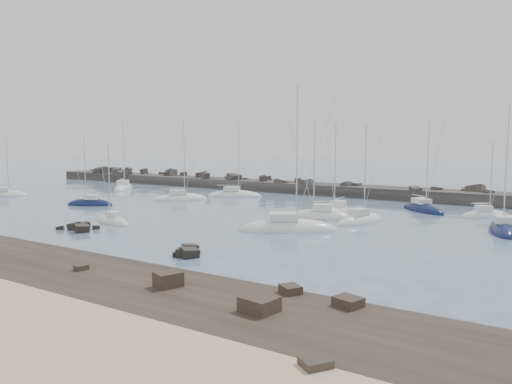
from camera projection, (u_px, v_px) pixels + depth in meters
ground at (160, 222)px, 59.45m from camera, size 400.00×400.00×0.00m
rock_cluster_near at (80, 229)px, 53.71m from camera, size 4.82×3.62×1.57m
rock_cluster_far at (188, 254)px, 42.35m from camera, size 2.96×3.27×1.46m
breakwater at (269, 189)px, 95.38m from camera, size 115.00×7.15×4.82m
sailboat_0 at (5, 196)px, 85.58m from camera, size 6.26×6.64×11.18m
sailboat_1 at (124, 188)px, 97.69m from camera, size 7.75×9.38×14.86m
sailboat_2 at (90, 204)px, 74.05m from camera, size 7.20×5.08×11.23m
sailboat_3 at (180, 199)px, 80.40m from camera, size 7.74×8.66×14.03m
sailboat_4 at (234, 196)px, 85.21m from camera, size 9.63×6.63×14.62m
sailboat_5 at (113, 222)px, 58.45m from camera, size 6.77×3.42×10.41m
sailboat_6 at (336, 213)px, 65.46m from camera, size 2.59×8.11×12.94m
sailboat_7 at (288, 229)px, 53.60m from camera, size 10.64×8.60×16.71m
sailboat_8 at (423, 210)px, 68.23m from camera, size 8.20×7.75×13.69m
sailboat_9 at (319, 217)px, 61.73m from camera, size 8.56×5.54×13.22m
sailboat_10 at (361, 221)px, 58.89m from camera, size 4.73×8.16×12.51m
sailboat_12 at (485, 216)px, 62.90m from camera, size 6.17×5.67×10.37m
sailboat_13 at (504, 230)px, 53.10m from camera, size 4.67×9.69×14.70m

